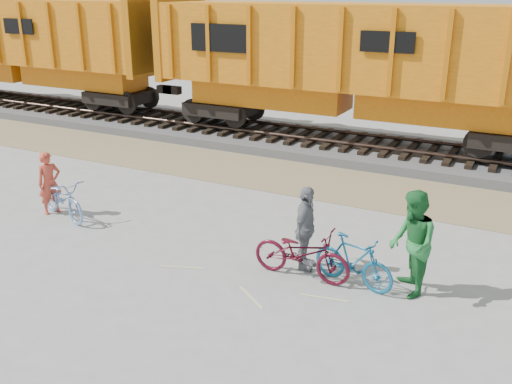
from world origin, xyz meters
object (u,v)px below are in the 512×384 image
hopper_car_center (356,63)px  bicycle_maroon (302,253)px  bicycle_blue (63,198)px  bicycle_teal (353,261)px  person_solo (49,183)px  person_woman (305,228)px  person_man (412,244)px  hopper_car_left (28,43)px

hopper_car_center → bicycle_maroon: hopper_car_center is taller
bicycle_blue → bicycle_teal: bearing=-71.6°
bicycle_teal → person_solo: person_solo is taller
person_woman → bicycle_blue: bearing=86.1°
person_solo → hopper_car_center: bearing=-2.9°
bicycle_maroon → hopper_car_center: bearing=12.3°
hopper_car_center → bicycle_teal: hopper_car_center is taller
bicycle_blue → bicycle_maroon: bicycle_maroon is taller
bicycle_blue → person_man: bearing=-70.3°
person_woman → person_man: bearing=-97.1°
hopper_car_left → hopper_car_center: 15.00m
hopper_car_left → person_man: bearing=-24.6°
hopper_car_left → bicycle_teal: size_ratio=8.45×
person_solo → bicycle_teal: bearing=-64.8°
person_solo → hopper_car_left: bearing=74.9°
bicycle_blue → bicycle_teal: 7.33m
bicycle_teal → hopper_car_left: bearing=75.7°
hopper_car_left → hopper_car_center: size_ratio=1.00×
hopper_car_center → bicycle_blue: hopper_car_center is taller
bicycle_teal → bicycle_blue: bearing=102.2°
bicycle_maroon → hopper_car_left: bearing=61.6°
hopper_car_left → hopper_car_center: bearing=0.0°
bicycle_blue → bicycle_teal: size_ratio=1.15×
bicycle_blue → person_man: (8.33, 0.22, 0.49)m
bicycle_maroon → person_solo: 6.86m
hopper_car_left → bicycle_blue: 14.15m
hopper_car_center → bicycle_blue: size_ratio=7.33×
person_solo → person_woman: size_ratio=0.91×
hopper_car_center → person_woman: size_ratio=8.14×
hopper_car_center → bicycle_teal: bearing=-71.2°
bicycle_maroon → person_woman: (-0.10, 0.40, 0.35)m
bicycle_blue → bicycle_maroon: size_ratio=0.97×
person_solo → person_woman: 6.75m
person_solo → bicycle_maroon: bearing=-66.3°
hopper_car_center → bicycle_teal: (3.02, -8.90, -2.51)m
hopper_car_center → bicycle_blue: (-4.31, -8.92, -2.50)m
person_solo → person_man: bearing=-63.5°
bicycle_teal → person_man: size_ratio=0.84×
person_solo → bicycle_blue: bearing=-75.6°
hopper_car_center → person_man: (4.02, -8.70, -2.02)m
hopper_car_center → person_woman: (1.94, -8.67, -2.15)m
hopper_car_left → person_woman: 19.15m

